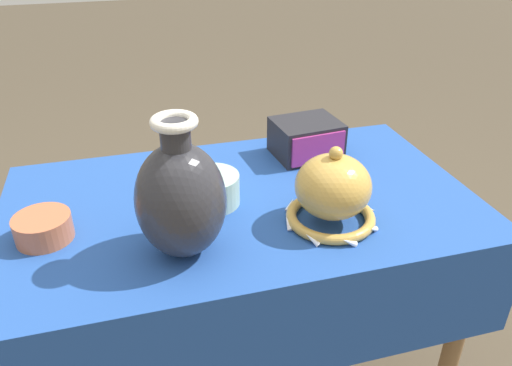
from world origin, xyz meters
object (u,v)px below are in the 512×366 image
object	(u,v)px
vase_dome_bell	(332,192)
mosaic_tile_box	(306,138)
pot_squat_celadon	(212,190)
pot_squat_terracotta	(43,228)
vase_tall_bulbous	(181,198)

from	to	relation	value
vase_dome_bell	mosaic_tile_box	xyz separation A→B (m)	(0.06, 0.31, -0.02)
pot_squat_celadon	mosaic_tile_box	bearing A→B (deg)	31.31
mosaic_tile_box	pot_squat_terracotta	bearing A→B (deg)	-166.82
vase_tall_bulbous	vase_dome_bell	xyz separation A→B (m)	(0.31, 0.02, -0.05)
vase_tall_bulbous	mosaic_tile_box	size ratio (longest dim) A/B	1.56
vase_dome_bell	pot_squat_terracotta	size ratio (longest dim) A/B	1.78
pot_squat_terracotta	pot_squat_celadon	bearing A→B (deg)	7.01
pot_squat_celadon	vase_dome_bell	bearing A→B (deg)	-31.25
vase_dome_bell	pot_squat_terracotta	xyz separation A→B (m)	(-0.57, 0.09, -0.04)
pot_squat_terracotta	vase_tall_bulbous	bearing A→B (deg)	-23.40
pot_squat_celadon	vase_tall_bulbous	bearing A→B (deg)	-118.32
pot_squat_terracotta	pot_squat_celadon	distance (m)	0.35
vase_tall_bulbous	vase_dome_bell	distance (m)	0.31
mosaic_tile_box	pot_squat_celadon	xyz separation A→B (m)	(-0.28, -0.17, -0.01)
vase_dome_bell	mosaic_tile_box	distance (m)	0.31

